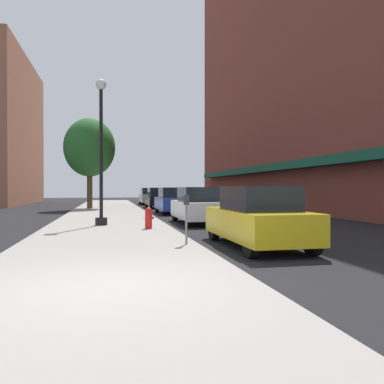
# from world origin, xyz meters

# --- Properties ---
(ground_plane) EXTENTS (90.00, 90.00, 0.00)m
(ground_plane) POSITION_xyz_m (4.00, 18.00, 0.00)
(ground_plane) COLOR black
(sidewalk_slab) EXTENTS (4.80, 50.00, 0.12)m
(sidewalk_slab) POSITION_xyz_m (0.00, 19.00, 0.06)
(sidewalk_slab) COLOR gray
(sidewalk_slab) RESTS_ON ground
(building_right_brick) EXTENTS (6.80, 40.00, 25.92)m
(building_right_brick) POSITION_xyz_m (14.99, 22.00, 12.94)
(building_right_brick) COLOR brown
(building_right_brick) RESTS_ON ground
(lamppost) EXTENTS (0.48, 0.48, 5.90)m
(lamppost) POSITION_xyz_m (-0.26, 10.10, 3.20)
(lamppost) COLOR black
(lamppost) RESTS_ON sidewalk_slab
(fire_hydrant) EXTENTS (0.33, 0.26, 0.79)m
(fire_hydrant) POSITION_xyz_m (1.47, 8.31, 0.52)
(fire_hydrant) COLOR red
(fire_hydrant) RESTS_ON sidewalk_slab
(parking_meter_near) EXTENTS (0.14, 0.09, 1.31)m
(parking_meter_near) POSITION_xyz_m (2.05, 13.86, 0.95)
(parking_meter_near) COLOR slate
(parking_meter_near) RESTS_ON sidewalk_slab
(parking_meter_far) EXTENTS (0.14, 0.09, 1.31)m
(parking_meter_far) POSITION_xyz_m (2.05, 4.10, 0.95)
(parking_meter_far) COLOR slate
(parking_meter_far) RESTS_ON sidewalk_slab
(tree_near) EXTENTS (3.76, 3.76, 6.69)m
(tree_near) POSITION_xyz_m (-1.34, 23.85, 4.63)
(tree_near) COLOR #4C3823
(tree_near) RESTS_ON sidewalk_slab
(car_yellow) EXTENTS (1.80, 4.30, 1.66)m
(car_yellow) POSITION_xyz_m (4.00, 3.96, 0.81)
(car_yellow) COLOR black
(car_yellow) RESTS_ON ground
(car_white) EXTENTS (1.80, 4.30, 1.66)m
(car_white) POSITION_xyz_m (4.00, 11.17, 0.81)
(car_white) COLOR black
(car_white) RESTS_ON ground
(car_blue) EXTENTS (1.80, 4.30, 1.66)m
(car_blue) POSITION_xyz_m (4.00, 18.31, 0.81)
(car_blue) COLOR black
(car_blue) RESTS_ON ground
(car_black) EXTENTS (1.80, 4.30, 1.66)m
(car_black) POSITION_xyz_m (4.00, 25.67, 0.81)
(car_black) COLOR black
(car_black) RESTS_ON ground
(car_silver) EXTENTS (1.80, 4.30, 1.66)m
(car_silver) POSITION_xyz_m (4.00, 32.48, 0.81)
(car_silver) COLOR black
(car_silver) RESTS_ON ground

